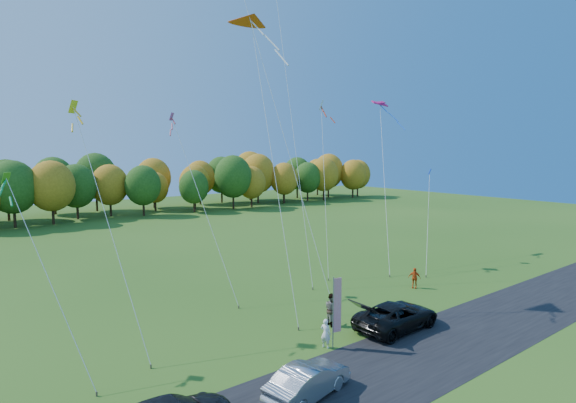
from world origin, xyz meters
TOP-DOWN VIEW (x-y plane):
  - ground at (0.00, 0.00)m, footprint 160.00×160.00m
  - asphalt_strip at (0.00, -4.00)m, footprint 90.00×6.00m
  - tree_line at (0.00, 55.00)m, footprint 116.00×12.00m
  - black_suv at (2.56, -1.09)m, footprint 5.64×2.71m
  - silver_sedan at (-6.22, -3.60)m, footprint 4.49×2.35m
  - person_tailgate_a at (-2.44, -0.51)m, footprint 0.55×0.66m
  - person_tailgate_b at (-0.09, 1.59)m, footprint 0.94×1.09m
  - person_east at (9.84, 3.18)m, footprint 0.80×0.98m
  - feather_flag at (-2.04, -0.86)m, footprint 0.50×0.16m
  - kite_delta_blue at (-0.14, 8.43)m, footprint 4.22×12.57m
  - kite_parafoil_orange at (5.13, 12.88)m, footprint 5.43×11.50m
  - kite_delta_red at (-1.10, 6.32)m, footprint 3.48×9.07m
  - kite_parafoil_rainbow at (14.57, 10.42)m, footprint 9.57×8.98m
  - kite_diamond_yellow at (-11.25, 6.57)m, footprint 1.91×8.07m
  - kite_diamond_green at (-14.42, 4.79)m, footprint 2.71×6.44m
  - kite_diamond_white at (7.84, 11.17)m, footprint 4.53×6.09m
  - kite_diamond_pink at (-3.68, 10.98)m, footprint 1.78×7.71m
  - kite_diamond_blue_low at (15.70, 6.32)m, footprint 6.07×4.45m

SIDE VIEW (x-z plane):
  - ground at x=0.00m, z-range 0.00..0.00m
  - tree_line at x=0.00m, z-range -5.00..5.00m
  - asphalt_strip at x=0.00m, z-range 0.00..0.01m
  - silver_sedan at x=-6.22m, z-range 0.00..1.41m
  - black_suv at x=2.56m, z-range 0.00..1.55m
  - person_east at x=9.84m, z-range 0.00..1.56m
  - person_tailgate_a at x=-2.44m, z-range 0.00..1.57m
  - person_tailgate_b at x=-0.09m, z-range 0.00..1.93m
  - feather_flag at x=-2.04m, z-range 0.42..4.28m
  - kite_diamond_blue_low at x=15.70m, z-range -0.20..8.73m
  - kite_diamond_green at x=-14.42m, z-range -0.16..9.42m
  - kite_diamond_yellow at x=-11.25m, z-range -0.20..13.28m
  - kite_diamond_pink at x=-3.68m, z-range -0.13..13.27m
  - kite_diamond_white at x=7.84m, z-range -0.31..15.00m
  - kite_parafoil_rainbow at x=14.57m, z-range -0.21..15.64m
  - kite_delta_red at x=-1.10m, z-range -0.11..20.93m
  - kite_delta_blue at x=-0.14m, z-range -0.34..31.93m
  - kite_parafoil_orange at x=5.13m, z-range -0.17..31.90m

